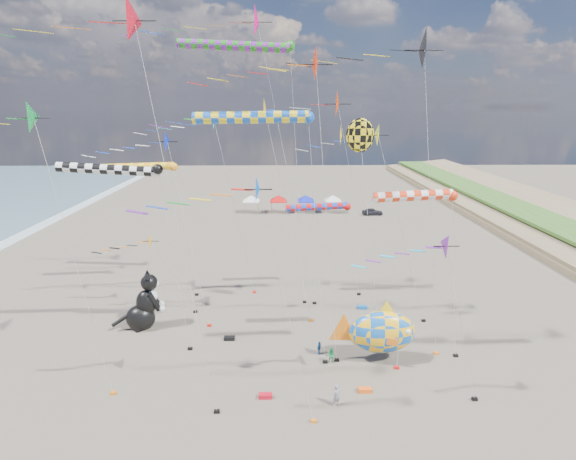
% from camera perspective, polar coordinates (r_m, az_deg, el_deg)
% --- Properties ---
extents(ground, '(260.00, 260.00, 0.00)m').
position_cam_1_polar(ground, '(28.10, 0.62, -26.82)').
color(ground, brown).
rests_on(ground, ground).
extents(delta_kite_0, '(12.38, 2.34, 19.79)m').
position_cam_1_polar(delta_kite_0, '(37.28, -3.76, 14.47)').
color(delta_kite_0, gold).
rests_on(delta_kite_0, ground).
extents(delta_kite_1, '(9.07, 1.65, 7.85)m').
position_cam_1_polar(delta_kite_1, '(43.03, -18.29, -1.95)').
color(delta_kite_1, '#F7A70A').
rests_on(delta_kite_1, ground).
extents(delta_kite_2, '(12.55, 2.82, 23.87)m').
position_cam_1_polar(delta_kite_2, '(32.81, 15.95, 20.65)').
color(delta_kite_2, black).
rests_on(delta_kite_2, ground).
extents(delta_kite_3, '(7.39, 1.72, 11.87)m').
position_cam_1_polar(delta_kite_3, '(28.68, 19.43, -2.21)').
color(delta_kite_3, '#75189F').
rests_on(delta_kite_3, ground).
extents(delta_kite_4, '(14.46, 2.50, 24.48)m').
position_cam_1_polar(delta_kite_4, '(26.50, -22.43, 23.06)').
color(delta_kite_4, red).
rests_on(delta_kite_4, ground).
extents(delta_kite_5, '(9.91, 2.34, 22.67)m').
position_cam_1_polar(delta_kite_5, '(30.65, 1.45, 19.74)').
color(delta_kite_5, '#F42402').
rests_on(delta_kite_5, ground).
extents(delta_kite_6, '(9.44, 1.87, 17.12)m').
position_cam_1_polar(delta_kite_6, '(37.92, -16.87, 10.08)').
color(delta_kite_6, '#0D24C8').
rests_on(delta_kite_6, ground).
extents(delta_kite_7, '(9.72, 1.94, 18.66)m').
position_cam_1_polar(delta_kite_7, '(44.32, -9.62, 13.14)').
color(delta_kite_7, '#16BAB4').
rests_on(delta_kite_7, ground).
extents(delta_kite_8, '(15.96, 2.95, 27.57)m').
position_cam_1_polar(delta_kite_8, '(41.61, -4.12, 24.96)').
color(delta_kite_8, '#E00C70').
rests_on(delta_kite_8, ground).
extents(delta_kite_9, '(10.29, 2.02, 19.35)m').
position_cam_1_polar(delta_kite_9, '(30.93, -32.04, 11.46)').
color(delta_kite_9, '#0E8837').
rests_on(delta_kite_9, ground).
extents(delta_kite_10, '(14.32, 2.36, 20.36)m').
position_cam_1_polar(delta_kite_10, '(37.09, 3.98, 15.30)').
color(delta_kite_10, '#F13302').
rests_on(delta_kite_10, ground).
extents(delta_kite_11, '(9.13, 1.59, 15.64)m').
position_cam_1_polar(delta_kite_11, '(24.14, -5.95, 4.59)').
color(delta_kite_11, blue).
rests_on(delta_kite_11, ground).
extents(delta_kite_12, '(10.73, 2.03, 17.75)m').
position_cam_1_polar(delta_kite_12, '(37.91, 11.25, 11.35)').
color(delta_kite_12, '#E5FF24').
rests_on(delta_kite_12, ground).
extents(windsock_0, '(7.31, 0.78, 13.22)m').
position_cam_1_polar(windsock_0, '(33.08, 16.22, 4.08)').
color(windsock_0, red).
rests_on(windsock_0, ground).
extents(windsock_1, '(8.76, 0.75, 14.92)m').
position_cam_1_polar(windsock_1, '(34.83, -21.23, 7.06)').
color(windsock_1, black).
rests_on(windsock_1, ground).
extents(windsock_2, '(9.26, 0.83, 18.63)m').
position_cam_1_polar(windsock_2, '(30.34, -3.94, 13.94)').
color(windsock_2, blue).
rests_on(windsock_2, ground).
extents(windsock_3, '(11.38, 0.88, 24.37)m').
position_cam_1_polar(windsock_3, '(41.69, -6.28, 22.13)').
color(windsock_3, '#1D8317').
rests_on(windsock_3, ground).
extents(windsock_4, '(9.22, 0.80, 13.73)m').
position_cam_1_polar(windsock_4, '(45.69, -18.44, 7.53)').
color(windsock_4, orange).
rests_on(windsock_4, ground).
extents(windsock_5, '(7.82, 0.72, 9.75)m').
position_cam_1_polar(windsock_5, '(44.32, 4.12, 2.88)').
color(windsock_5, red).
rests_on(windsock_5, ground).
extents(angelfish_kite, '(3.74, 3.02, 18.05)m').
position_cam_1_polar(angelfish_kite, '(36.25, 8.82, 11.58)').
color(angelfish_kite, yellow).
rests_on(angelfish_kite, ground).
extents(cat_inflatable, '(4.27, 2.96, 5.24)m').
position_cam_1_polar(cat_inflatable, '(41.51, -18.01, -8.50)').
color(cat_inflatable, black).
rests_on(cat_inflatable, ground).
extents(fish_inflatable, '(6.71, 2.26, 5.10)m').
position_cam_1_polar(fish_inflatable, '(35.34, 11.75, -12.54)').
color(fish_inflatable, blue).
rests_on(fish_inflatable, ground).
extents(person_adult, '(0.67, 0.59, 1.54)m').
position_cam_1_polar(person_adult, '(31.23, 6.20, -20.17)').
color(person_adult, gray).
rests_on(person_adult, ground).
extents(child_green, '(0.72, 0.63, 1.25)m').
position_cam_1_polar(child_green, '(35.56, 5.55, -15.60)').
color(child_green, '#21904D').
rests_on(child_green, ground).
extents(child_blue, '(0.55, 0.67, 1.07)m').
position_cam_1_polar(child_blue, '(36.67, 3.98, -14.69)').
color(child_blue, '#1E5996').
rests_on(child_blue, ground).
extents(kite_bag_0, '(0.90, 0.44, 0.30)m').
position_cam_1_polar(kite_bag_0, '(33.05, 9.74, -19.40)').
color(kite_bag_0, '#F85A14').
rests_on(kite_bag_0, ground).
extents(kite_bag_1, '(0.90, 0.44, 0.30)m').
position_cam_1_polar(kite_bag_1, '(32.13, -2.87, -20.30)').
color(kite_bag_1, red).
rests_on(kite_bag_1, ground).
extents(kite_bag_2, '(0.90, 0.44, 0.30)m').
position_cam_1_polar(kite_bag_2, '(44.66, 9.39, -9.65)').
color(kite_bag_2, blue).
rests_on(kite_bag_2, ground).
extents(kite_bag_3, '(0.90, 0.44, 0.30)m').
position_cam_1_polar(kite_bag_3, '(38.99, -7.45, -13.48)').
color(kite_bag_3, black).
rests_on(kite_bag_3, ground).
extents(tent_row, '(19.20, 4.20, 3.80)m').
position_cam_1_polar(tent_row, '(82.36, 0.52, 4.34)').
color(tent_row, white).
rests_on(tent_row, ground).
extents(parked_car, '(3.74, 1.66, 1.25)m').
position_cam_1_polar(parked_car, '(82.60, 10.67, 2.31)').
color(parked_car, '#26262D').
rests_on(parked_car, ground).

